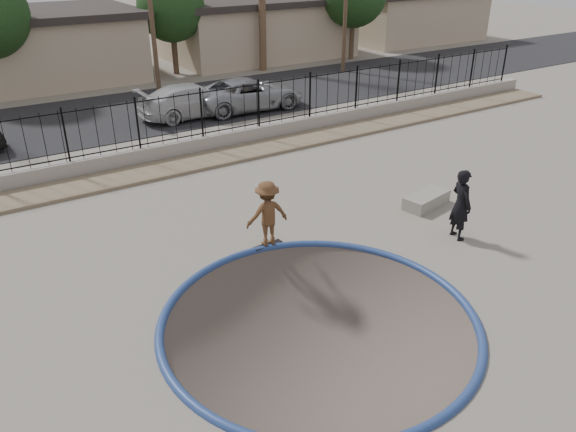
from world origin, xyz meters
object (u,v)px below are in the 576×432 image
Objects in this scene: car_c at (193,100)px; videographer at (461,204)px; skater at (267,217)px; concrete_ledge at (426,200)px; skateboard at (268,245)px; car_d at (249,94)px.

videographer is at bearing -175.92° from car_c.
concrete_ledge is at bearing -177.96° from skater.
videographer reaches higher than car_c.
car_c is (-1.32, 14.79, -0.23)m from videographer.
videographer is (4.71, -2.35, 0.94)m from skateboard.
skateboard is 13.59m from car_d.
videographer is 14.85m from car_c.
videographer is at bearing -111.38° from concrete_ledge.
car_d is at bearing 86.94° from concrete_ledge.
car_d is (0.67, 12.52, 0.58)m from concrete_ledge.
skateboard is 0.42× the size of videographer.
skater is 0.34× the size of car_d.
skater reaches higher than skateboard.
car_d is at bearing -97.98° from car_c.
concrete_ledge is 0.31× the size of car_c.
car_c is at bearing 99.15° from concrete_ledge.
videographer reaches higher than concrete_ledge.
car_d is at bearing -110.48° from skater.
skateboard is at bearing 163.72° from car_c.
skateboard is 0.16× the size of car_d.
skater is 0.35× the size of car_c.
car_d reaches higher than concrete_ledge.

